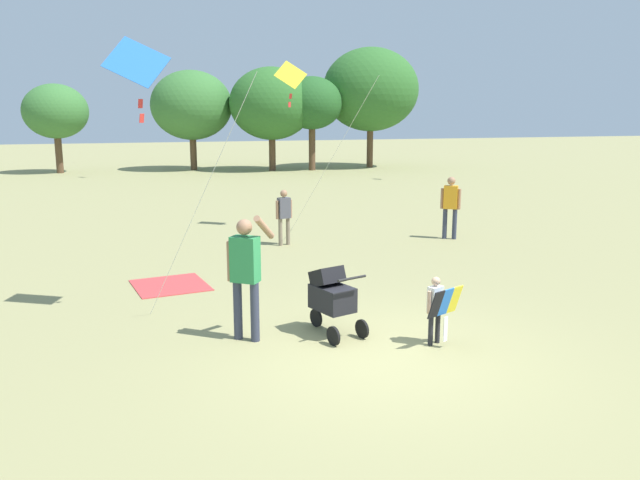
# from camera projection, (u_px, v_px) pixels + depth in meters

# --- Properties ---
(ground_plane) EXTENTS (120.00, 120.00, 0.00)m
(ground_plane) POSITION_uv_depth(u_px,v_px,m) (379.00, 355.00, 8.67)
(ground_plane) COLOR #938E5B
(treeline_distant) EXTENTS (21.25, 5.64, 6.72)m
(treeline_distant) POSITION_uv_depth(u_px,v_px,m) (282.00, 99.00, 34.98)
(treeline_distant) COLOR brown
(treeline_distant) RESTS_ON ground
(child_with_butterfly_kite) EXTENTS (0.60, 0.45, 0.99)m
(child_with_butterfly_kite) POSITION_uv_depth(u_px,v_px,m) (437.00, 305.00, 8.96)
(child_with_butterfly_kite) COLOR #232328
(child_with_butterfly_kite) RESTS_ON ground
(person_adult_flyer) EXTENTS (0.71, 0.48, 1.86)m
(person_adult_flyer) POSITION_uv_depth(u_px,v_px,m) (246.00, 268.00, 9.06)
(person_adult_flyer) COLOR #33384C
(person_adult_flyer) RESTS_ON ground
(stroller) EXTENTS (0.75, 1.12, 1.03)m
(stroller) POSITION_uv_depth(u_px,v_px,m) (331.00, 295.00, 9.39)
(stroller) COLOR black
(stroller) RESTS_ON ground
(kite_adult_black) EXTENTS (2.09, 1.77, 4.39)m
(kite_adult_black) POSITION_uv_depth(u_px,v_px,m) (139.00, 69.00, 9.62)
(kite_adult_black) COLOR blue
(kite_adult_black) RESTS_ON ground
(kite_orange_delta) EXTENTS (1.54, 3.90, 4.58)m
(kite_orange_delta) POSITION_uv_depth(u_px,v_px,m) (293.00, 81.00, 16.98)
(kite_orange_delta) COLOR yellow
(kite_orange_delta) RESTS_ON ground
(person_red_shirt) EXTENTS (0.43, 0.25, 1.37)m
(person_red_shirt) POSITION_uv_depth(u_px,v_px,m) (284.00, 213.00, 15.58)
(person_red_shirt) COLOR #7F705B
(person_red_shirt) RESTS_ON ground
(person_sitting_far) EXTENTS (0.45, 0.37, 1.60)m
(person_sitting_far) POSITION_uv_depth(u_px,v_px,m) (451.00, 203.00, 16.32)
(person_sitting_far) COLOR #33384C
(person_sitting_far) RESTS_ON ground
(picnic_blanket) EXTENTS (1.53, 1.59, 0.02)m
(picnic_blanket) POSITION_uv_depth(u_px,v_px,m) (170.00, 285.00, 12.11)
(picnic_blanket) COLOR #CC3D3D
(picnic_blanket) RESTS_ON ground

